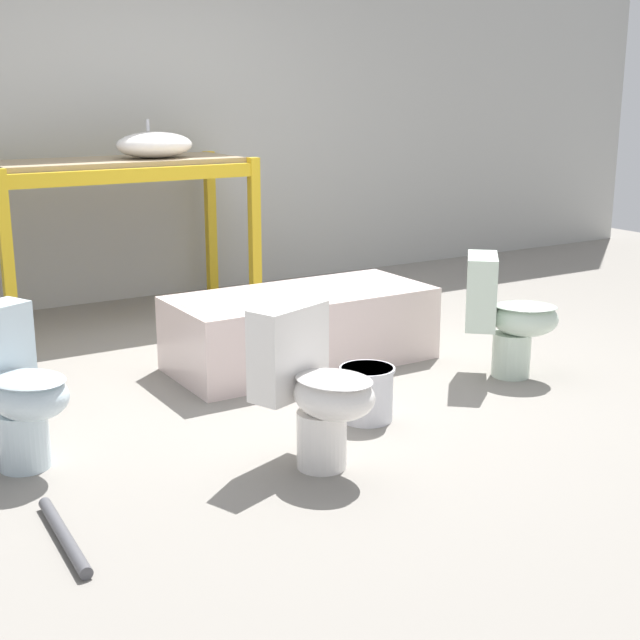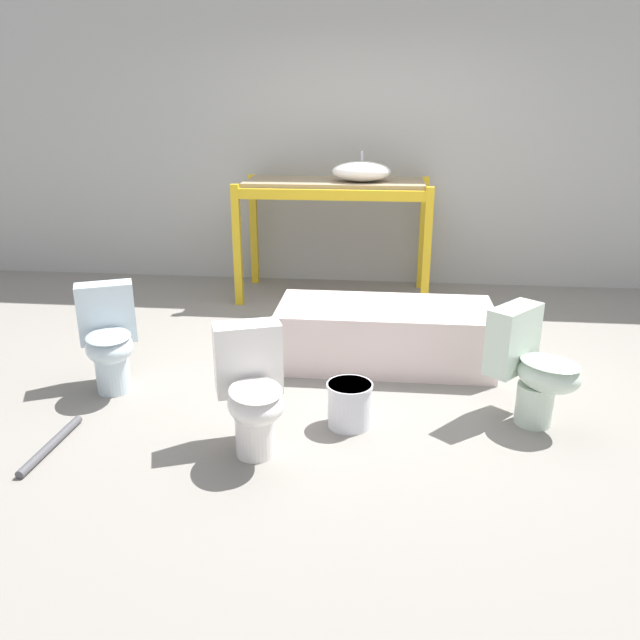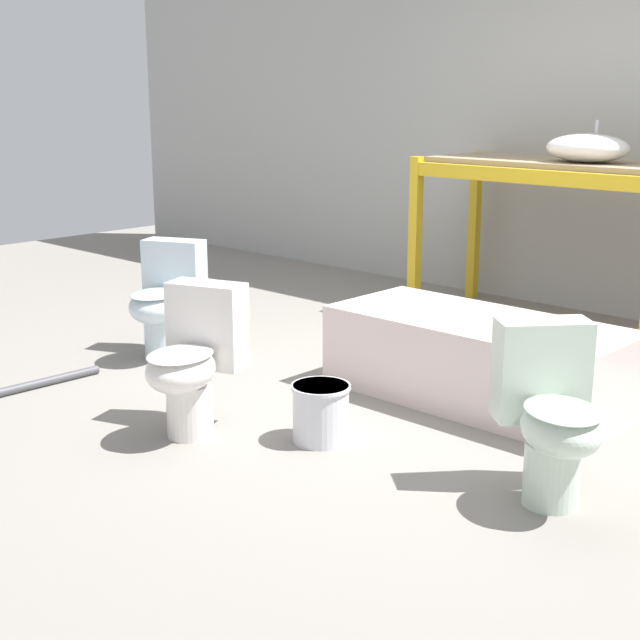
% 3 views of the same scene
% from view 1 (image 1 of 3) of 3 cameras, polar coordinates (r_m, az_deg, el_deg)
% --- Properties ---
extents(ground_plane, '(12.00, 12.00, 0.00)m').
position_cam_1_polar(ground_plane, '(5.07, -2.93, -3.51)').
color(ground_plane, gray).
extents(warehouse_wall_rear, '(10.80, 0.08, 3.20)m').
position_cam_1_polar(warehouse_wall_rear, '(6.92, -12.62, 14.48)').
color(warehouse_wall_rear, '#ADADA8').
rests_on(warehouse_wall_rear, ground_plane).
extents(shelving_rack, '(1.78, 0.81, 1.11)m').
position_cam_1_polar(shelving_rack, '(6.32, -12.80, 8.38)').
color(shelving_rack, gold).
rests_on(shelving_rack, ground_plane).
extents(sink_basin, '(0.53, 0.39, 0.26)m').
position_cam_1_polar(sink_basin, '(6.31, -10.55, 10.96)').
color(sink_basin, white).
rests_on(sink_basin, shelving_rack).
extents(bathtub_main, '(1.53, 0.69, 0.43)m').
position_cam_1_polar(bathtub_main, '(5.19, -1.21, -0.18)').
color(bathtub_main, silver).
rests_on(bathtub_main, ground_plane).
extents(toilet_near, '(0.51, 0.60, 0.69)m').
position_cam_1_polar(toilet_near, '(3.98, -19.11, -4.02)').
color(toilet_near, silver).
rests_on(toilet_near, ground_plane).
extents(toilet_far, '(0.48, 0.59, 0.69)m').
position_cam_1_polar(toilet_far, '(3.77, -0.43, -4.22)').
color(toilet_far, white).
rests_on(toilet_far, ground_plane).
extents(toilet_extra, '(0.60, 0.58, 0.69)m').
position_cam_1_polar(toilet_extra, '(5.05, 11.77, 0.37)').
color(toilet_extra, silver).
rests_on(toilet_extra, ground_plane).
extents(bucket_white, '(0.27, 0.27, 0.27)m').
position_cam_1_polar(bucket_white, '(4.35, 3.02, -4.63)').
color(bucket_white, silver).
rests_on(bucket_white, ground_plane).
extents(loose_pipe, '(0.07, 0.60, 0.05)m').
position_cam_1_polar(loose_pipe, '(3.40, -16.07, -13.12)').
color(loose_pipe, '#4C4C51').
rests_on(loose_pipe, ground_plane).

